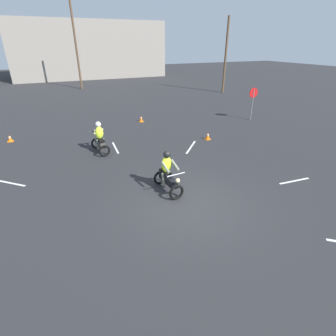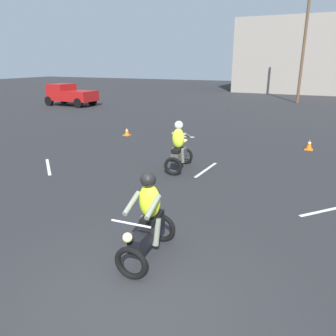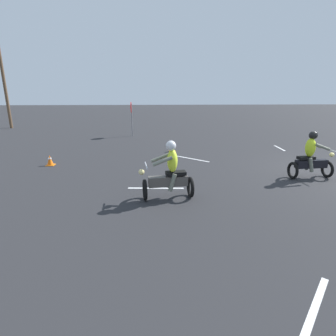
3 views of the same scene
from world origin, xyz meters
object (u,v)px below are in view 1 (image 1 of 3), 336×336
at_px(traffic_cone_mid_center, 208,136).
at_px(utility_pole_near, 226,56).
at_px(utility_pole_far, 76,45).
at_px(traffic_cone_mid_left, 10,138).
at_px(stop_sign, 253,97).
at_px(traffic_cone_near_right, 141,119).
at_px(motorcycle_rider_foreground, 168,174).
at_px(motorcycle_rider_background, 100,139).

bearing_deg(traffic_cone_mid_center, utility_pole_near, 51.93).
height_order(traffic_cone_mid_center, utility_pole_far, utility_pole_far).
distance_m(traffic_cone_mid_center, traffic_cone_mid_left, 11.49).
height_order(stop_sign, utility_pole_near, utility_pole_near).
distance_m(stop_sign, traffic_cone_near_right, 8.17).
xyz_separation_m(traffic_cone_mid_left, utility_pole_near, (20.81, 8.60, 3.65)).
bearing_deg(traffic_cone_near_right, traffic_cone_mid_center, -66.01).
xyz_separation_m(motorcycle_rider_foreground, utility_pole_near, (14.82, 17.47, 3.10)).
xyz_separation_m(motorcycle_rider_background, traffic_cone_mid_left, (-4.45, 3.87, -0.54)).
height_order(motorcycle_rider_background, traffic_cone_mid_center, motorcycle_rider_background).
height_order(motorcycle_rider_foreground, utility_pole_far, utility_pole_far).
height_order(traffic_cone_mid_left, utility_pole_near, utility_pole_near).
height_order(motorcycle_rider_foreground, traffic_cone_near_right, motorcycle_rider_foreground).
distance_m(motorcycle_rider_foreground, utility_pole_far, 27.06).
bearing_deg(utility_pole_near, traffic_cone_mid_left, -157.55).
height_order(motorcycle_rider_foreground, traffic_cone_mid_left, motorcycle_rider_foreground).
bearing_deg(traffic_cone_mid_left, traffic_cone_mid_center, -22.63).
xyz_separation_m(traffic_cone_mid_left, utility_pole_far, (6.49, 17.85, 4.75)).
relative_size(stop_sign, utility_pole_far, 0.23).
relative_size(traffic_cone_mid_center, utility_pole_near, 0.06).
bearing_deg(stop_sign, traffic_cone_mid_left, 172.67).
xyz_separation_m(motorcycle_rider_background, traffic_cone_near_right, (3.83, 4.68, -0.52)).
height_order(traffic_cone_near_right, utility_pole_far, utility_pole_far).
bearing_deg(traffic_cone_mid_left, traffic_cone_near_right, 5.61).
relative_size(motorcycle_rider_background, stop_sign, 0.72).
relative_size(traffic_cone_mid_center, utility_pole_far, 0.04).
relative_size(traffic_cone_near_right, traffic_cone_mid_center, 1.02).
bearing_deg(motorcycle_rider_foreground, traffic_cone_near_right, -106.82).
height_order(stop_sign, utility_pole_far, utility_pole_far).
distance_m(motorcycle_rider_foreground, traffic_cone_mid_left, 10.72).
distance_m(motorcycle_rider_foreground, utility_pole_near, 23.12).
xyz_separation_m(stop_sign, utility_pole_far, (-9.31, 19.88, 3.29)).
bearing_deg(traffic_cone_mid_center, utility_pole_far, 100.47).
distance_m(motorcycle_rider_foreground, traffic_cone_mid_center, 6.44).
bearing_deg(utility_pole_far, traffic_cone_mid_center, -79.53).
bearing_deg(traffic_cone_mid_left, motorcycle_rider_foreground, -55.98).
bearing_deg(traffic_cone_mid_center, stop_sign, 24.73).
xyz_separation_m(motorcycle_rider_foreground, traffic_cone_near_right, (2.29, 9.69, -0.52)).
height_order(motorcycle_rider_foreground, motorcycle_rider_background, same).
relative_size(motorcycle_rider_foreground, motorcycle_rider_background, 1.00).
relative_size(motorcycle_rider_background, traffic_cone_mid_left, 4.39).
bearing_deg(traffic_cone_mid_left, stop_sign, -7.33).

